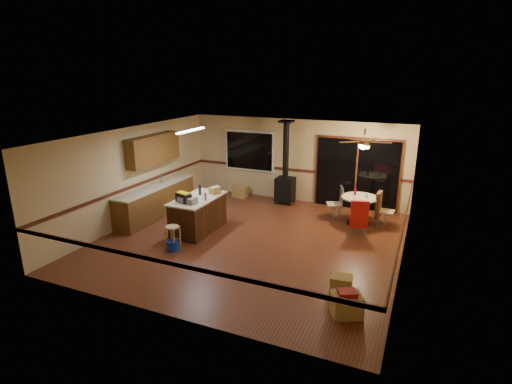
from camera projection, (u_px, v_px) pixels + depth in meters
The scene contains 35 objects.
floor at pixel (251, 240), 9.88m from camera, with size 7.00×7.00×0.00m, color #5B2C19.
ceiling at pixel (251, 135), 9.13m from camera, with size 7.00×7.00×0.00m, color silver.
wall_back at pixel (296, 161), 12.58m from camera, with size 7.00×7.00×0.00m, color tan.
wall_front at pixel (162, 245), 6.43m from camera, with size 7.00×7.00×0.00m, color tan.
wall_left at pixel (134, 175), 10.84m from camera, with size 7.00×7.00×0.00m, color tan.
wall_right at pixel (407, 208), 8.17m from camera, with size 7.00×7.00×0.00m, color tan.
chair_rail at pixel (251, 201), 9.59m from camera, with size 7.00×7.00×0.08m, color #4B2012, non-canonical shape.
window at pixel (250, 151), 13.09m from camera, with size 1.72×0.10×1.32m, color black.
sliding_door at pixel (356, 175), 11.88m from camera, with size 2.52×0.10×2.10m, color black.
lower_cabinets at pixel (156, 201), 11.41m from camera, with size 0.60×3.00×0.86m, color brown.
countertop at pixel (155, 186), 11.28m from camera, with size 0.64×3.04×0.04m, color #C3BB97.
upper_cabinets at pixel (153, 149), 11.21m from camera, with size 0.35×2.00×0.80m, color brown.
kitchen_island at pixel (198, 214), 10.32m from camera, with size 0.88×1.68×0.90m.
wood_stove at pixel (285, 181), 12.42m from camera, with size 0.55×0.50×2.52m.
ceiling_fan at pixel (364, 144), 10.26m from camera, with size 0.24×0.24×0.55m.
fluorescent_strip at pixel (191, 131), 10.09m from camera, with size 0.10×1.20×0.04m, color white.
toolbox_grey at pixel (188, 200), 9.79m from camera, with size 0.45×0.25×0.14m, color slate.
toolbox_black at pixel (184, 198), 9.83m from camera, with size 0.39×0.21×0.22m, color black.
toolbox_yellow_lid at pixel (183, 193), 9.79m from camera, with size 0.35×0.18×0.03m, color gold.
box_on_island at pixel (215, 190), 10.52m from camera, with size 0.20×0.27×0.18m, color #A28448.
bottle_dark at pixel (200, 190), 10.40m from camera, with size 0.08×0.08×0.27m, color black.
bottle_pink at pixel (205, 197), 9.97m from camera, with size 0.06×0.06×0.19m, color #D84C8C.
bottle_white at pixel (217, 188), 10.72m from camera, with size 0.05×0.05×0.16m, color white.
bar_stool at pixel (173, 238), 9.28m from camera, with size 0.31×0.31×0.57m, color tan.
blue_bucket at pixel (173, 246), 9.25m from camera, with size 0.28×0.28×0.23m, color #0C2AB0.
dining_table at pixel (359, 205), 10.75m from camera, with size 0.97×0.97×0.78m.
glass_red at pixel (355, 192), 10.79m from camera, with size 0.07×0.07×0.17m, color #590C14.
glass_cream at pixel (367, 196), 10.54m from camera, with size 0.05×0.05×0.13m, color beige.
chair_left at pixel (338, 199), 11.08m from camera, with size 0.52×0.52×0.51m.
chair_near at pixel (359, 214), 9.90m from camera, with size 0.52×0.55×0.70m.
chair_right at pixel (380, 205), 10.58m from camera, with size 0.48×0.45×0.70m.
box_under_window at pixel (240, 191), 13.23m from camera, with size 0.47×0.37×0.37m, color #A28448.
box_corner_a at pixel (346, 305), 6.77m from camera, with size 0.50×0.42×0.38m, color #A28448.
box_corner_b at pixel (341, 284), 7.51m from camera, with size 0.39×0.34×0.32m, color #A28448.
box_small_red at pixel (347, 293), 6.71m from camera, with size 0.30×0.25×0.08m, color maroon.
Camera 1 is at (3.74, -8.32, 3.98)m, focal length 28.00 mm.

